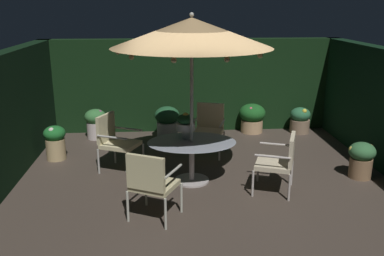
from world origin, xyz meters
TOP-DOWN VIEW (x-y plane):
  - ground_plane at (0.00, 0.00)m, footprint 6.92×6.59m
  - hedge_backdrop_rear at (0.00, 3.15)m, footprint 6.92×0.30m
  - patio_dining_table at (-0.22, 0.03)m, footprint 1.48×1.13m
  - patio_umbrella at (-0.22, 0.03)m, footprint 2.53×2.53m
  - centerpiece_planter at (-0.31, 0.21)m, footprint 0.32×0.32m
  - patio_chair_north at (1.14, -0.48)m, footprint 0.77×0.80m
  - patio_chair_northeast at (0.21, 1.41)m, footprint 0.74×0.71m
  - patio_chair_east at (-1.55, 0.64)m, footprint 0.82×0.79m
  - patio_chair_southeast at (-0.87, -1.28)m, footprint 0.78×0.76m
  - potted_plant_back_center at (-0.60, 2.45)m, footprint 0.55×0.55m
  - potted_plant_left_far at (-2.19, 2.57)m, footprint 0.47×0.47m
  - potted_plant_right_far at (2.69, -0.01)m, footprint 0.45×0.46m
  - potted_plant_back_left at (1.38, 2.79)m, footprint 0.61×0.61m
  - potted_plant_back_right at (-2.77, 1.26)m, footprint 0.41×0.41m
  - potted_plant_front_corner at (2.49, 2.68)m, footprint 0.46×0.46m

SIDE VIEW (x-z plane):
  - ground_plane at x=0.00m, z-range -0.02..0.00m
  - potted_plant_front_corner at x=2.49m, z-range 0.01..0.61m
  - potted_plant_right_far at x=2.69m, z-range 0.03..0.66m
  - potted_plant_back_left at x=1.38m, z-range 0.02..0.70m
  - potted_plant_back_right at x=-2.77m, z-range 0.03..0.70m
  - potted_plant_left_far at x=-2.19m, z-range 0.03..0.69m
  - potted_plant_back_center at x=-0.60m, z-range 0.03..0.76m
  - patio_chair_north at x=1.14m, z-range 0.08..1.02m
  - patio_dining_table at x=-0.22m, z-range 0.20..0.92m
  - patio_chair_northeast at x=0.21m, z-range 0.07..1.07m
  - patio_chair_southeast at x=-0.87m, z-range 0.09..1.09m
  - patio_chair_east at x=-1.55m, z-range 0.08..1.10m
  - centerpiece_planter at x=-0.31m, z-range 0.75..1.19m
  - hedge_backdrop_rear at x=0.00m, z-range 0.00..2.14m
  - patio_umbrella at x=-0.22m, z-range 1.08..3.85m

